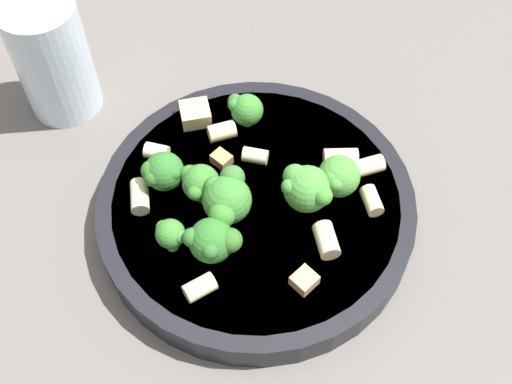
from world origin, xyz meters
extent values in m
plane|color=#5B5651|center=(0.00, 0.00, 0.00)|extent=(2.00, 2.00, 0.00)
cylinder|color=black|center=(0.00, 0.00, 0.02)|extent=(0.27, 0.27, 0.03)
cylinder|color=beige|center=(0.00, 0.00, 0.03)|extent=(0.24, 0.24, 0.01)
torus|color=black|center=(0.00, 0.00, 0.03)|extent=(0.26, 0.26, 0.00)
cylinder|color=#9EC175|center=(-0.04, -0.01, 0.04)|extent=(0.01, 0.01, 0.01)
sphere|color=#387A2D|center=(-0.04, -0.01, 0.05)|extent=(0.03, 0.03, 0.03)
sphere|color=#346D2C|center=(-0.03, -0.02, 0.05)|extent=(0.02, 0.02, 0.02)
sphere|color=#327729|center=(-0.05, -0.01, 0.05)|extent=(0.02, 0.02, 0.02)
sphere|color=#357329|center=(-0.04, -0.03, 0.06)|extent=(0.01, 0.01, 0.01)
cylinder|color=#9EC175|center=(-0.01, -0.06, 0.04)|extent=(0.01, 0.01, 0.01)
sphere|color=#2D6B28|center=(-0.01, -0.06, 0.05)|extent=(0.04, 0.04, 0.04)
sphere|color=#2C6527|center=(-0.01, -0.07, 0.06)|extent=(0.01, 0.01, 0.01)
sphere|color=#306523|center=(0.00, -0.06, 0.06)|extent=(0.02, 0.02, 0.02)
sphere|color=#2B6B26|center=(-0.03, -0.07, 0.06)|extent=(0.02, 0.02, 0.02)
cylinder|color=#9EC175|center=(-0.02, -0.02, 0.04)|extent=(0.01, 0.01, 0.01)
sphere|color=#387A2D|center=(-0.02, -0.02, 0.06)|extent=(0.04, 0.04, 0.04)
sphere|color=#38742D|center=(-0.03, -0.02, 0.06)|extent=(0.02, 0.02, 0.02)
sphere|color=#356C2D|center=(-0.02, -0.01, 0.07)|extent=(0.02, 0.02, 0.02)
sphere|color=#377C29|center=(-0.01, -0.04, 0.06)|extent=(0.02, 0.02, 0.02)
cylinder|color=#93B766|center=(0.06, 0.03, 0.04)|extent=(0.01, 0.01, 0.01)
sphere|color=#478E38|center=(0.06, 0.03, 0.06)|extent=(0.03, 0.03, 0.03)
sphere|color=#408739|center=(0.06, 0.02, 0.06)|extent=(0.01, 0.01, 0.01)
sphere|color=#438734|center=(0.06, 0.02, 0.06)|extent=(0.01, 0.01, 0.01)
cylinder|color=#84AD60|center=(-0.05, -0.07, 0.04)|extent=(0.01, 0.01, 0.01)
sphere|color=#387A2D|center=(-0.05, -0.07, 0.05)|extent=(0.02, 0.02, 0.02)
sphere|color=#39742F|center=(-0.04, -0.07, 0.05)|extent=(0.01, 0.01, 0.01)
sphere|color=#397728|center=(-0.05, -0.06, 0.05)|extent=(0.01, 0.01, 0.01)
cylinder|color=#93B766|center=(-0.04, 0.07, 0.04)|extent=(0.01, 0.01, 0.01)
sphere|color=#387A2D|center=(-0.04, 0.07, 0.05)|extent=(0.03, 0.03, 0.03)
sphere|color=#32692D|center=(-0.05, 0.08, 0.05)|extent=(0.01, 0.01, 0.01)
sphere|color=#307C2E|center=(-0.05, 0.07, 0.05)|extent=(0.01, 0.01, 0.01)
cylinder|color=#84AD60|center=(-0.08, -0.01, 0.04)|extent=(0.01, 0.01, 0.01)
sphere|color=#2D6B28|center=(-0.08, -0.01, 0.05)|extent=(0.03, 0.03, 0.03)
sphere|color=#2E6C23|center=(-0.08, -0.02, 0.06)|extent=(0.02, 0.02, 0.02)
sphere|color=#305F24|center=(-0.08, -0.02, 0.06)|extent=(0.01, 0.01, 0.01)
sphere|color=#2B6426|center=(-0.06, -0.02, 0.06)|extent=(0.01, 0.01, 0.01)
cylinder|color=#93B766|center=(0.04, 0.01, 0.04)|extent=(0.01, 0.01, 0.01)
sphere|color=#478E38|center=(0.04, 0.01, 0.06)|extent=(0.04, 0.04, 0.04)
sphere|color=#458433|center=(0.03, 0.01, 0.06)|extent=(0.02, 0.02, 0.02)
sphere|color=#3D8B38|center=(0.03, 0.00, 0.06)|extent=(0.01, 0.01, 0.01)
sphere|color=#408B31|center=(0.06, 0.00, 0.06)|extent=(0.02, 0.02, 0.02)
cylinder|color=beige|center=(-0.09, -0.04, 0.04)|extent=(0.03, 0.03, 0.02)
cylinder|color=beige|center=(-0.01, 0.04, 0.04)|extent=(0.02, 0.02, 0.01)
cylinder|color=beige|center=(-0.01, -0.09, 0.04)|extent=(0.03, 0.03, 0.01)
cylinder|color=beige|center=(-0.05, 0.05, 0.04)|extent=(0.03, 0.03, 0.02)
cylinder|color=beige|center=(0.06, 0.06, 0.04)|extent=(0.03, 0.03, 0.02)
cylinder|color=beige|center=(0.08, 0.06, 0.04)|extent=(0.03, 0.03, 0.02)
cylinder|color=beige|center=(0.09, 0.03, 0.04)|extent=(0.02, 0.03, 0.01)
cylinder|color=beige|center=(-0.10, 0.01, 0.04)|extent=(0.02, 0.02, 0.01)
cylinder|color=beige|center=(0.07, -0.02, 0.04)|extent=(0.03, 0.03, 0.02)
cube|color=#A87A4C|center=(-0.04, 0.03, 0.04)|extent=(0.02, 0.02, 0.01)
cube|color=tan|center=(0.06, -0.06, 0.04)|extent=(0.02, 0.02, 0.01)
cube|color=tan|center=(-0.08, 0.06, 0.04)|extent=(0.04, 0.04, 0.01)
cylinder|color=silver|center=(-0.22, 0.07, 0.06)|extent=(0.07, 0.07, 0.12)
cylinder|color=silver|center=(-0.22, 0.07, 0.03)|extent=(0.06, 0.06, 0.06)
camera|label=1|loc=(0.10, -0.28, 0.48)|focal=45.00mm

